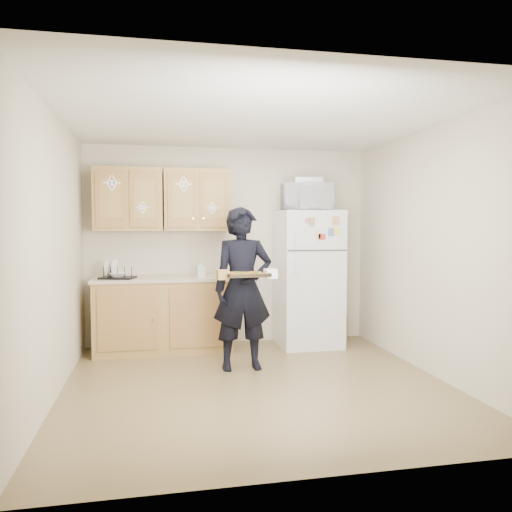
{
  "coord_description": "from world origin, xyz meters",
  "views": [
    {
      "loc": [
        -0.93,
        -4.57,
        1.51
      ],
      "look_at": [
        0.08,
        0.45,
        1.2
      ],
      "focal_mm": 35.0,
      "sensor_mm": 36.0,
      "label": 1
    }
  ],
  "objects_px": {
    "baking_tray": "(247,275)",
    "dish_rack": "(118,272)",
    "refrigerator": "(308,278)",
    "person": "(243,289)",
    "microwave": "(307,197)"
  },
  "relations": [
    {
      "from": "baking_tray",
      "to": "dish_rack",
      "type": "bearing_deg",
      "value": 137.46
    },
    {
      "from": "refrigerator",
      "to": "dish_rack",
      "type": "bearing_deg",
      "value": -178.79
    },
    {
      "from": "refrigerator",
      "to": "person",
      "type": "xyz_separation_m",
      "value": [
        -0.99,
        -0.88,
        0.0
      ]
    },
    {
      "from": "baking_tray",
      "to": "microwave",
      "type": "height_order",
      "value": "microwave"
    },
    {
      "from": "person",
      "to": "microwave",
      "type": "xyz_separation_m",
      "value": [
        0.95,
        0.83,
        1.01
      ]
    },
    {
      "from": "person",
      "to": "dish_rack",
      "type": "distance_m",
      "value": 1.57
    },
    {
      "from": "person",
      "to": "microwave",
      "type": "relative_size",
      "value": 2.84
    },
    {
      "from": "baking_tray",
      "to": "dish_rack",
      "type": "height_order",
      "value": "dish_rack"
    },
    {
      "from": "refrigerator",
      "to": "person",
      "type": "relative_size",
      "value": 1.0
    },
    {
      "from": "refrigerator",
      "to": "person",
      "type": "bearing_deg",
      "value": -138.55
    },
    {
      "from": "refrigerator",
      "to": "baking_tray",
      "type": "height_order",
      "value": "refrigerator"
    },
    {
      "from": "microwave",
      "to": "refrigerator",
      "type": "bearing_deg",
      "value": 55.62
    },
    {
      "from": "microwave",
      "to": "baking_tray",
      "type": "bearing_deg",
      "value": -125.96
    },
    {
      "from": "dish_rack",
      "to": "refrigerator",
      "type": "bearing_deg",
      "value": 1.21
    },
    {
      "from": "person",
      "to": "baking_tray",
      "type": "relative_size",
      "value": 4.03
    }
  ]
}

